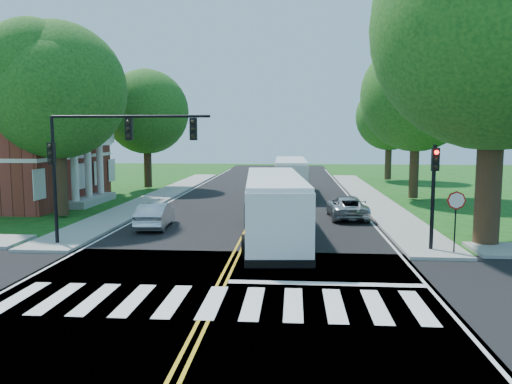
# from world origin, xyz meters

# --- Properties ---
(ground) EXTENTS (140.00, 140.00, 0.00)m
(ground) POSITION_xyz_m (0.00, 0.00, 0.00)
(ground) COLOR #104311
(ground) RESTS_ON ground
(road) EXTENTS (14.00, 96.00, 0.01)m
(road) POSITION_xyz_m (0.00, 18.00, 0.01)
(road) COLOR black
(road) RESTS_ON ground
(cross_road) EXTENTS (60.00, 12.00, 0.01)m
(cross_road) POSITION_xyz_m (0.00, 0.00, 0.01)
(cross_road) COLOR black
(cross_road) RESTS_ON ground
(center_line) EXTENTS (0.36, 70.00, 0.01)m
(center_line) POSITION_xyz_m (0.00, 22.00, 0.01)
(center_line) COLOR gold
(center_line) RESTS_ON road
(edge_line_w) EXTENTS (0.12, 70.00, 0.01)m
(edge_line_w) POSITION_xyz_m (-6.80, 22.00, 0.01)
(edge_line_w) COLOR silver
(edge_line_w) RESTS_ON road
(edge_line_e) EXTENTS (0.12, 70.00, 0.01)m
(edge_line_e) POSITION_xyz_m (6.80, 22.00, 0.01)
(edge_line_e) COLOR silver
(edge_line_e) RESTS_ON road
(crosswalk) EXTENTS (12.60, 3.00, 0.01)m
(crosswalk) POSITION_xyz_m (0.00, -0.50, 0.02)
(crosswalk) COLOR silver
(crosswalk) RESTS_ON road
(stop_bar) EXTENTS (6.60, 0.40, 0.01)m
(stop_bar) POSITION_xyz_m (3.50, 1.60, 0.02)
(stop_bar) COLOR silver
(stop_bar) RESTS_ON road
(sidewalk_nw) EXTENTS (2.60, 40.00, 0.15)m
(sidewalk_nw) POSITION_xyz_m (-8.30, 25.00, 0.07)
(sidewalk_nw) COLOR gray
(sidewalk_nw) RESTS_ON ground
(sidewalk_ne) EXTENTS (2.60, 40.00, 0.15)m
(sidewalk_ne) POSITION_xyz_m (8.30, 25.00, 0.07)
(sidewalk_ne) COLOR gray
(sidewalk_ne) RESTS_ON ground
(tree_ne_big) EXTENTS (10.80, 10.80, 14.91)m
(tree_ne_big) POSITION_xyz_m (11.00, 8.00, 9.62)
(tree_ne_big) COLOR #2E2112
(tree_ne_big) RESTS_ON ground
(tree_west_near) EXTENTS (8.00, 8.00, 11.40)m
(tree_west_near) POSITION_xyz_m (-11.50, 14.00, 7.53)
(tree_west_near) COLOR #2E2112
(tree_west_near) RESTS_ON ground
(tree_west_far) EXTENTS (7.60, 7.60, 10.67)m
(tree_west_far) POSITION_xyz_m (-11.00, 30.00, 7.00)
(tree_west_far) COLOR #2E2112
(tree_west_far) RESTS_ON ground
(tree_east_mid) EXTENTS (8.40, 8.40, 11.93)m
(tree_east_mid) POSITION_xyz_m (11.50, 24.00, 7.86)
(tree_east_mid) COLOR #2E2112
(tree_east_mid) RESTS_ON ground
(tree_east_far) EXTENTS (7.20, 7.20, 10.34)m
(tree_east_far) POSITION_xyz_m (12.50, 40.00, 6.86)
(tree_east_far) COLOR #2E2112
(tree_east_far) RESTS_ON ground
(signal_nw) EXTENTS (7.15, 0.46, 5.66)m
(signal_nw) POSITION_xyz_m (-5.86, 6.43, 4.38)
(signal_nw) COLOR black
(signal_nw) RESTS_ON ground
(signal_ne) EXTENTS (0.30, 0.46, 4.40)m
(signal_ne) POSITION_xyz_m (8.20, 6.44, 2.96)
(signal_ne) COLOR black
(signal_ne) RESTS_ON ground
(stop_sign) EXTENTS (0.76, 0.08, 2.53)m
(stop_sign) POSITION_xyz_m (9.00, 5.98, 2.03)
(stop_sign) COLOR black
(stop_sign) RESTS_ON ground
(bus_lead) EXTENTS (3.53, 11.95, 3.05)m
(bus_lead) POSITION_xyz_m (1.44, 8.64, 1.62)
(bus_lead) COLOR silver
(bus_lead) RESTS_ON road
(bus_follow) EXTENTS (2.96, 11.45, 2.95)m
(bus_follow) POSITION_xyz_m (2.09, 26.25, 1.57)
(bus_follow) COLOR silver
(bus_follow) RESTS_ON road
(hatchback) EXTENTS (1.74, 4.24, 1.37)m
(hatchback) POSITION_xyz_m (-4.99, 11.06, 0.69)
(hatchback) COLOR silver
(hatchback) RESTS_ON road
(suv) EXTENTS (2.29, 4.67, 1.28)m
(suv) POSITION_xyz_m (5.54, 14.96, 0.65)
(suv) COLOR #ADAFB4
(suv) RESTS_ON road
(dark_sedan) EXTENTS (1.97, 4.30, 1.22)m
(dark_sedan) POSITION_xyz_m (5.67, 16.01, 0.62)
(dark_sedan) COLOR black
(dark_sedan) RESTS_ON road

